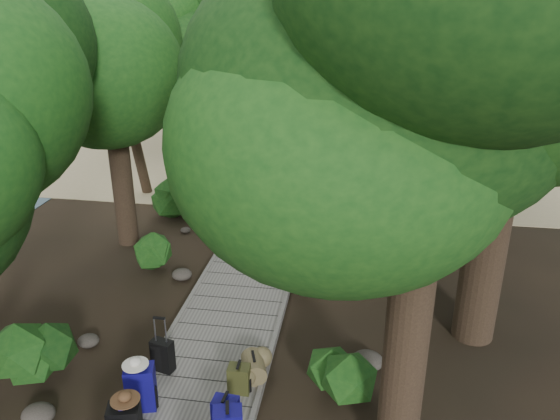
% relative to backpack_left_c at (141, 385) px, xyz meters
% --- Properties ---
extents(ground, '(120.00, 120.00, 0.00)m').
position_rel_backpack_left_c_xyz_m(ground, '(0.71, 3.23, -0.52)').
color(ground, '#2E2217').
rests_on(ground, ground).
extents(sand_beach, '(40.00, 22.00, 0.02)m').
position_rel_backpack_left_c_xyz_m(sand_beach, '(0.71, 19.23, -0.51)').
color(sand_beach, '#C7AF86').
rests_on(sand_beach, ground).
extents(boardwalk, '(2.00, 12.00, 0.12)m').
position_rel_backpack_left_c_xyz_m(boardwalk, '(0.71, 4.23, -0.46)').
color(boardwalk, gray).
rests_on(boardwalk, ground).
extents(backpack_left_c, '(0.49, 0.41, 0.79)m').
position_rel_backpack_left_c_xyz_m(backpack_left_c, '(0.00, 0.00, 0.00)').
color(backpack_left_c, '#100A7F').
rests_on(backpack_left_c, boardwalk).
extents(backpack_right_c, '(0.37, 0.28, 0.61)m').
position_rel_backpack_left_c_xyz_m(backpack_right_c, '(1.36, -0.28, -0.09)').
color(backpack_right_c, '#100A7F').
rests_on(backpack_right_c, boardwalk).
extents(backpack_right_d, '(0.34, 0.25, 0.51)m').
position_rel_backpack_left_c_xyz_m(backpack_right_d, '(1.36, 0.56, -0.14)').
color(backpack_right_d, '#3D3F19').
rests_on(backpack_right_d, boardwalk).
extents(duffel_right_khaki, '(0.52, 0.64, 0.37)m').
position_rel_backpack_left_c_xyz_m(duffel_right_khaki, '(1.51, 0.94, -0.21)').
color(duffel_right_khaki, brown).
rests_on(duffel_right_khaki, boardwalk).
extents(suitcase_on_boardwalk, '(0.40, 0.28, 0.56)m').
position_rel_backpack_left_c_xyz_m(suitcase_on_boardwalk, '(0.01, 0.87, -0.12)').
color(suitcase_on_boardwalk, black).
rests_on(suitcase_on_boardwalk, boardwalk).
extents(lone_suitcase_on_sand, '(0.53, 0.39, 0.74)m').
position_rel_backpack_left_c_xyz_m(lone_suitcase_on_sand, '(0.94, 11.30, -0.13)').
color(lone_suitcase_on_sand, black).
rests_on(lone_suitcase_on_sand, sand_beach).
extents(hat_brown, '(0.40, 0.40, 0.12)m').
position_rel_backpack_left_c_xyz_m(hat_brown, '(0.13, -0.74, 0.44)').
color(hat_brown, '#51351E').
rests_on(hat_brown, backpack_left_b).
extents(hat_white, '(0.39, 0.39, 0.13)m').
position_rel_backpack_left_c_xyz_m(hat_white, '(-0.02, -0.04, 0.46)').
color(hat_white, silver).
rests_on(hat_white, backpack_left_c).
extents(kayak, '(1.73, 2.92, 0.29)m').
position_rel_backpack_left_c_xyz_m(kayak, '(-3.04, 13.41, -0.35)').
color(kayak, red).
rests_on(kayak, sand_beach).
extents(sun_lounger, '(0.89, 2.13, 0.67)m').
position_rel_backpack_left_c_xyz_m(sun_lounger, '(3.29, 13.20, -0.16)').
color(sun_lounger, silver).
rests_on(sun_lounger, sand_beach).
extents(tree_right_a, '(4.85, 4.85, 8.09)m').
position_rel_backpack_left_c_xyz_m(tree_right_a, '(3.74, -0.17, 3.53)').
color(tree_right_a, black).
rests_on(tree_right_a, ground).
extents(tree_right_b, '(5.88, 5.88, 10.50)m').
position_rel_backpack_left_c_xyz_m(tree_right_b, '(5.25, 2.86, 4.73)').
color(tree_right_b, black).
rests_on(tree_right_b, ground).
extents(tree_right_c, '(5.60, 5.60, 9.68)m').
position_rel_backpack_left_c_xyz_m(tree_right_c, '(4.02, 4.96, 4.32)').
color(tree_right_c, black).
rests_on(tree_right_c, ground).
extents(tree_right_e, '(5.60, 5.60, 10.08)m').
position_rel_backpack_left_c_xyz_m(tree_right_e, '(4.47, 9.74, 4.52)').
color(tree_right_e, black).
rests_on(tree_right_e, ground).
extents(tree_right_f, '(6.30, 6.30, 11.24)m').
position_rel_backpack_left_c_xyz_m(tree_right_f, '(6.91, 13.14, 5.10)').
color(tree_right_f, black).
rests_on(tree_right_f, ground).
extents(tree_left_c, '(4.15, 4.15, 7.22)m').
position_rel_backpack_left_c_xyz_m(tree_left_c, '(-2.67, 5.67, 3.10)').
color(tree_left_c, black).
rests_on(tree_left_c, ground).
extents(tree_back_a, '(5.28, 5.28, 9.15)m').
position_rel_backpack_left_c_xyz_m(tree_back_a, '(-0.56, 17.97, 4.06)').
color(tree_back_a, black).
rests_on(tree_back_a, ground).
extents(tree_back_b, '(5.72, 5.72, 10.21)m').
position_rel_backpack_left_c_xyz_m(tree_back_b, '(2.74, 19.71, 4.59)').
color(tree_back_b, black).
rests_on(tree_back_b, ground).
extents(tree_back_c, '(4.90, 4.90, 8.82)m').
position_rel_backpack_left_c_xyz_m(tree_back_c, '(5.60, 18.34, 3.89)').
color(tree_back_c, black).
rests_on(tree_back_c, ground).
extents(tree_back_d, '(4.59, 4.59, 7.65)m').
position_rel_backpack_left_c_xyz_m(tree_back_d, '(-5.08, 17.27, 3.31)').
color(tree_back_d, black).
rests_on(tree_back_d, ground).
extents(palm_right_a, '(4.11, 4.11, 7.01)m').
position_rel_backpack_left_c_xyz_m(palm_right_a, '(3.27, 8.87, 2.99)').
color(palm_right_a, '#123E11').
rests_on(palm_right_a, ground).
extents(palm_right_b, '(4.05, 4.05, 7.82)m').
position_rel_backpack_left_c_xyz_m(palm_right_b, '(5.76, 14.93, 3.39)').
color(palm_right_b, '#123E11').
rests_on(palm_right_b, ground).
extents(palm_right_c, '(4.12, 4.12, 6.55)m').
position_rel_backpack_left_c_xyz_m(palm_right_c, '(3.47, 15.18, 2.76)').
color(palm_right_c, '#123E11').
rests_on(palm_right_c, ground).
extents(palm_left_a, '(4.26, 4.26, 6.77)m').
position_rel_backpack_left_c_xyz_m(palm_left_a, '(-3.84, 9.17, 2.87)').
color(palm_left_a, '#123E11').
rests_on(palm_left_a, ground).
extents(rock_left_a, '(0.50, 0.45, 0.27)m').
position_rel_backpack_left_c_xyz_m(rock_left_a, '(-1.45, -0.42, -0.38)').
color(rock_left_a, '#4C473F').
rests_on(rock_left_a, ground).
extents(rock_left_b, '(0.39, 0.35, 0.21)m').
position_rel_backpack_left_c_xyz_m(rock_left_b, '(-1.61, 1.44, -0.41)').
color(rock_left_b, '#4C473F').
rests_on(rock_left_b, ground).
extents(rock_left_c, '(0.44, 0.40, 0.24)m').
position_rel_backpack_left_c_xyz_m(rock_left_c, '(-0.73, 4.03, -0.40)').
color(rock_left_c, '#4C473F').
rests_on(rock_left_c, ground).
extents(rock_left_d, '(0.27, 0.24, 0.15)m').
position_rel_backpack_left_c_xyz_m(rock_left_d, '(-1.44, 6.45, -0.44)').
color(rock_left_d, '#4C473F').
rests_on(rock_left_d, ground).
extents(rock_right_b, '(0.54, 0.49, 0.30)m').
position_rel_backpack_left_c_xyz_m(rock_right_b, '(3.33, 1.58, -0.37)').
color(rock_right_b, '#4C473F').
rests_on(rock_right_b, ground).
extents(rock_right_c, '(0.28, 0.25, 0.15)m').
position_rel_backpack_left_c_xyz_m(rock_right_c, '(2.72, 5.04, -0.44)').
color(rock_right_c, '#4C473F').
rests_on(rock_right_c, ground).
extents(rock_right_d, '(0.63, 0.57, 0.35)m').
position_rel_backpack_left_c_xyz_m(rock_right_d, '(3.82, 6.95, -0.34)').
color(rock_right_d, '#4C473F').
rests_on(rock_right_d, ground).
extents(shrub_left_a, '(1.19, 1.19, 1.07)m').
position_rel_backpack_left_c_xyz_m(shrub_left_a, '(-1.94, 0.51, 0.02)').
color(shrub_left_a, '#144414').
rests_on(shrub_left_a, ground).
extents(shrub_left_b, '(1.00, 1.00, 0.90)m').
position_rel_backpack_left_c_xyz_m(shrub_left_b, '(-1.54, 4.23, -0.07)').
color(shrub_left_b, '#144414').
rests_on(shrub_left_b, ground).
extents(shrub_left_c, '(1.32, 1.32, 1.19)m').
position_rel_backpack_left_c_xyz_m(shrub_left_c, '(-1.96, 7.49, 0.08)').
color(shrub_left_c, '#144414').
rests_on(shrub_left_c, ground).
extents(shrub_right_a, '(0.98, 0.98, 0.88)m').
position_rel_backpack_left_c_xyz_m(shrub_right_a, '(2.89, 0.73, -0.08)').
color(shrub_right_a, '#144414').
rests_on(shrub_right_a, ground).
extents(shrub_right_b, '(1.34, 1.34, 1.20)m').
position_rel_backpack_left_c_xyz_m(shrub_right_b, '(3.47, 5.56, 0.08)').
color(shrub_right_b, '#144414').
rests_on(shrub_right_b, ground).
extents(shrub_right_c, '(0.82, 0.82, 0.73)m').
position_rel_backpack_left_c_xyz_m(shrub_right_c, '(3.01, 8.60, -0.15)').
color(shrub_right_c, '#144414').
rests_on(shrub_right_c, ground).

